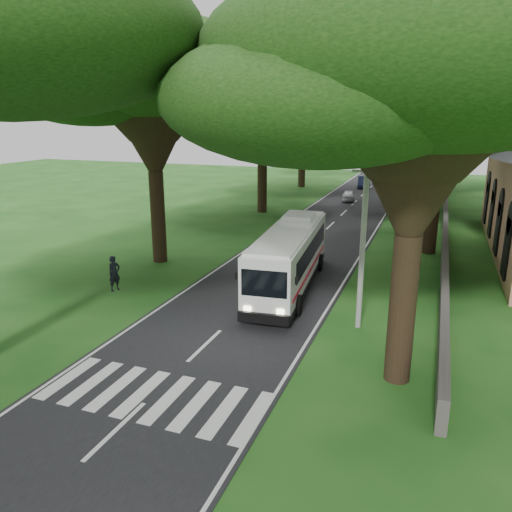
{
  "coord_description": "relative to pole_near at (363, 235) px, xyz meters",
  "views": [
    {
      "loc": [
        8.3,
        -14.53,
        9.01
      ],
      "look_at": [
        0.02,
        7.91,
        2.2
      ],
      "focal_mm": 35.0,
      "sensor_mm": 36.0,
      "label": 1
    }
  ],
  "objects": [
    {
      "name": "property_wall",
      "position": [
        3.5,
        18.0,
        -3.58
      ],
      "size": [
        0.35,
        50.0,
        1.2
      ],
      "primitive_type": "cube",
      "color": "#383533",
      "rests_on": "ground"
    },
    {
      "name": "tree_l_mida",
      "position": [
        -13.5,
        6.0,
        7.22
      ],
      "size": [
        13.9,
        13.9,
        14.49
      ],
      "color": "black",
      "rests_on": "ground"
    },
    {
      "name": "pedestrian",
      "position": [
        -12.85,
        0.32,
        -3.23
      ],
      "size": [
        0.66,
        0.8,
        1.89
      ],
      "primitive_type": "imported",
      "rotation": [
        0.0,
        0.0,
        1.23
      ],
      "color": "black",
      "rests_on": "ground"
    },
    {
      "name": "tree_r_midb",
      "position": [
        2.0,
        32.0,
        7.33
      ],
      "size": [
        16.08,
        16.08,
        15.0
      ],
      "color": "black",
      "rests_on": "ground"
    },
    {
      "name": "tree_r_near",
      "position": [
        2.0,
        -4.0,
        6.28
      ],
      "size": [
        13.46,
        13.46,
        13.45
      ],
      "color": "black",
      "rests_on": "ground"
    },
    {
      "name": "tree_l_midb",
      "position": [
        -13.0,
        24.0,
        6.71
      ],
      "size": [
        15.64,
        15.64,
        14.28
      ],
      "color": "black",
      "rests_on": "ground"
    },
    {
      "name": "pole_near",
      "position": [
        0.0,
        0.0,
        0.0
      ],
      "size": [
        1.6,
        0.24,
        8.0
      ],
      "color": "gray",
      "rests_on": "ground"
    },
    {
      "name": "pole_mid",
      "position": [
        0.0,
        20.0,
        0.0
      ],
      "size": [
        1.6,
        0.24,
        8.0
      ],
      "color": "gray",
      "rests_on": "ground"
    },
    {
      "name": "ground",
      "position": [
        -5.5,
        -6.0,
        -4.18
      ],
      "size": [
        140.0,
        140.0,
        0.0
      ],
      "primitive_type": "plane",
      "color": "#174714",
      "rests_on": "ground"
    },
    {
      "name": "crosswalk",
      "position": [
        -5.5,
        -8.0,
        -4.18
      ],
      "size": [
        8.0,
        3.0,
        0.01
      ],
      "primitive_type": "cube",
      "color": "silver",
      "rests_on": "ground"
    },
    {
      "name": "distant_car_b",
      "position": [
        -6.3,
        43.98,
        -3.44
      ],
      "size": [
        2.02,
        4.44,
        1.41
      ],
      "primitive_type": "imported",
      "rotation": [
        0.0,
        0.0,
        0.12
      ],
      "color": "navy",
      "rests_on": "road"
    },
    {
      "name": "road",
      "position": [
        -5.5,
        19.0,
        -4.17
      ],
      "size": [
        8.0,
        120.0,
        0.04
      ],
      "primitive_type": "cube",
      "color": "black",
      "rests_on": "ground"
    },
    {
      "name": "tree_r_mida",
      "position": [
        2.5,
        14.0,
        8.08
      ],
      "size": [
        15.31,
        15.31,
        15.62
      ],
      "color": "black",
      "rests_on": "ground"
    },
    {
      "name": "distant_car_c",
      "position": [
        -3.45,
        57.49,
        -3.55
      ],
      "size": [
        2.51,
        4.4,
        1.2
      ],
      "primitive_type": "imported",
      "rotation": [
        0.0,
        0.0,
        3.35
      ],
      "color": "maroon",
      "rests_on": "road"
    },
    {
      "name": "tree_r_far",
      "position": [
        3.0,
        50.0,
        8.85
      ],
      "size": [
        14.49,
        14.49,
        16.26
      ],
      "color": "black",
      "rests_on": "ground"
    },
    {
      "name": "distant_car_a",
      "position": [
        -6.3,
        32.94,
        -3.57
      ],
      "size": [
        1.91,
        3.61,
        1.17
      ],
      "primitive_type": "imported",
      "rotation": [
        0.0,
        0.0,
        3.3
      ],
      "color": "#A2A2A6",
      "rests_on": "road"
    },
    {
      "name": "coach_bus",
      "position": [
        -4.33,
        3.95,
        -2.43
      ],
      "size": [
        3.34,
        11.23,
        3.26
      ],
      "rotation": [
        0.0,
        0.0,
        0.09
      ],
      "color": "white",
      "rests_on": "ground"
    },
    {
      "name": "tree_l_far",
      "position": [
        -14.0,
        42.0,
        8.53
      ],
      "size": [
        13.64,
        13.64,
        15.79
      ],
      "color": "black",
      "rests_on": "ground"
    },
    {
      "name": "pole_far",
      "position": [
        0.0,
        40.0,
        0.0
      ],
      "size": [
        1.6,
        0.24,
        8.0
      ],
      "color": "gray",
      "rests_on": "ground"
    }
  ]
}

